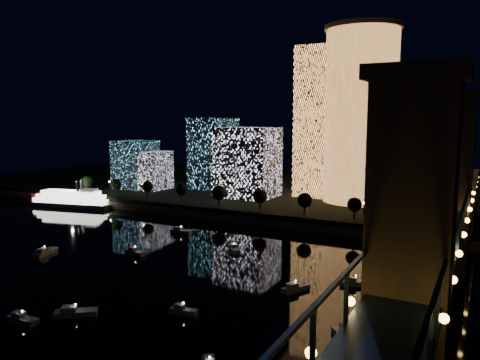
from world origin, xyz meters
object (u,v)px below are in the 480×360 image
(truss_bridge, at_px, (427,263))
(riverboat, at_px, (68,199))
(tower_cylindrical, at_px, (360,115))
(tower_rectangular, at_px, (323,122))

(truss_bridge, bearing_deg, riverboat, 158.12)
(tower_cylindrical, distance_m, truss_bridge, 133.76)
(tower_rectangular, distance_m, truss_bridge, 148.64)
(tower_cylindrical, relative_size, riverboat, 1.72)
(truss_bridge, bearing_deg, tower_rectangular, 115.77)
(tower_cylindrical, xyz_separation_m, riverboat, (-129.33, -53.93, -41.10))
(truss_bridge, bearing_deg, tower_cylindrical, 109.40)
(tower_cylindrical, xyz_separation_m, truss_bridge, (43.42, -123.31, -28.33))
(riverboat, bearing_deg, tower_rectangular, 29.86)
(tower_cylindrical, distance_m, tower_rectangular, 22.34)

